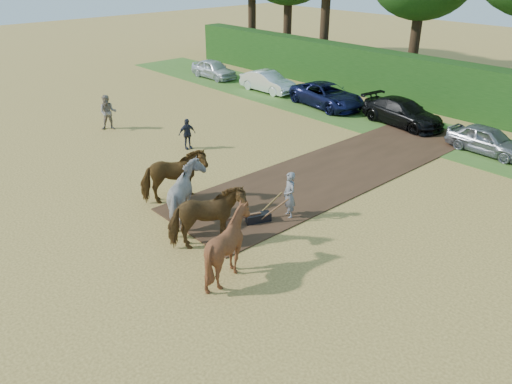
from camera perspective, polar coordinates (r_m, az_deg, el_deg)
The scene contains 8 objects.
ground at distance 19.37m, azimuth -6.94°, elevation -1.42°, with size 120.00×120.00×0.00m, color gold.
earth_strip at distance 22.78m, azimuth 9.80°, elevation 2.73°, with size 4.50×17.00×0.05m, color #472D1C.
grass_verge at distance 29.02m, azimuth 16.30°, elevation 7.11°, with size 50.00×5.00×0.03m, color #38601E.
hedgerow at distance 32.43m, azimuth 21.05°, elevation 11.08°, with size 46.00×1.60×3.00m, color #14380F.
spectator_near at distance 28.47m, azimuth -16.55°, elevation 8.71°, with size 0.92×0.72×1.90m, color #A0917E.
spectator_far at distance 24.76m, azimuth -7.88°, elevation 6.60°, with size 0.90×0.37×1.53m, color #242630.
plough_team at distance 16.91m, azimuth -6.43°, elevation -1.65°, with size 7.35×5.45×2.11m.
parked_cars at distance 28.87m, azimuth 15.87°, elevation 8.50°, with size 36.29×3.32×1.45m.
Camera 1 is at (14.30, -9.68, 8.78)m, focal length 35.00 mm.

